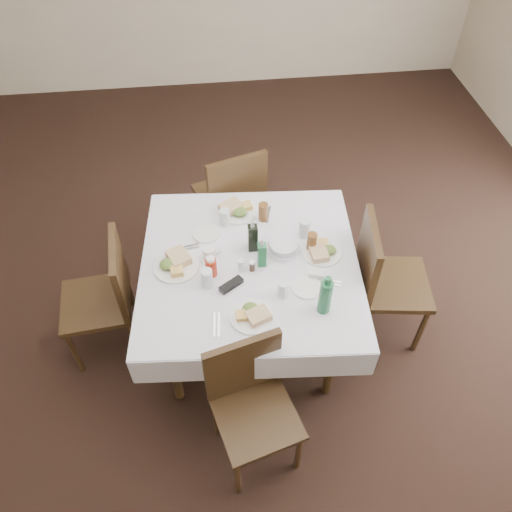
# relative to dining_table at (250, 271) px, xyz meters

# --- Properties ---
(ground_plane) EXTENTS (7.00, 7.00, 0.00)m
(ground_plane) POSITION_rel_dining_table_xyz_m (-0.02, 0.17, -0.68)
(ground_plane) COLOR black
(room_shell) EXTENTS (6.04, 7.04, 2.80)m
(room_shell) POSITION_rel_dining_table_xyz_m (-0.02, 0.17, 1.03)
(room_shell) COLOR #C3AF98
(room_shell) RESTS_ON ground
(dining_table) EXTENTS (1.47, 1.47, 0.76)m
(dining_table) POSITION_rel_dining_table_xyz_m (0.00, 0.00, 0.00)
(dining_table) COLOR black
(dining_table) RESTS_ON ground
(chair_north) EXTENTS (0.58, 0.58, 0.98)m
(chair_north) POSITION_rel_dining_table_xyz_m (-0.04, 0.89, -0.12)
(chair_north) COLOR black
(chair_north) RESTS_ON ground
(chair_south) EXTENTS (0.53, 0.53, 0.92)m
(chair_south) POSITION_rel_dining_table_xyz_m (-0.09, -0.78, -0.16)
(chair_south) COLOR black
(chair_south) RESTS_ON ground
(chair_east) EXTENTS (0.53, 0.53, 0.99)m
(chair_east) POSITION_rel_dining_table_xyz_m (0.87, -0.04, -0.12)
(chair_east) COLOR black
(chair_east) RESTS_ON ground
(chair_west) EXTENTS (0.49, 0.49, 0.95)m
(chair_west) POSITION_rel_dining_table_xyz_m (-0.93, 0.04, -0.14)
(chair_west) COLOR black
(chair_west) RESTS_ON ground
(meal_north) EXTENTS (0.28, 0.28, 0.06)m
(meal_north) POSITION_rel_dining_table_xyz_m (-0.04, 0.48, 0.10)
(meal_north) COLOR white
(meal_north) RESTS_ON dining_table
(meal_south) EXTENTS (0.25, 0.25, 0.05)m
(meal_south) POSITION_rel_dining_table_xyz_m (-0.03, -0.41, 0.10)
(meal_south) COLOR white
(meal_south) RESTS_ON dining_table
(meal_east) EXTENTS (0.25, 0.25, 0.06)m
(meal_east) POSITION_rel_dining_table_xyz_m (0.46, 0.02, 0.10)
(meal_east) COLOR white
(meal_east) RESTS_ON dining_table
(meal_west) EXTENTS (0.29, 0.29, 0.06)m
(meal_west) POSITION_rel_dining_table_xyz_m (-0.46, 0.03, 0.10)
(meal_west) COLOR white
(meal_west) RESTS_ON dining_table
(side_plate_a) EXTENTS (0.18, 0.18, 0.01)m
(side_plate_a) POSITION_rel_dining_table_xyz_m (-0.26, 0.29, 0.09)
(side_plate_a) COLOR white
(side_plate_a) RESTS_ON dining_table
(side_plate_b) EXTENTS (0.18, 0.18, 0.01)m
(side_plate_b) POSITION_rel_dining_table_xyz_m (0.31, -0.24, 0.08)
(side_plate_b) COLOR white
(side_plate_b) RESTS_ON dining_table
(water_n) EXTENTS (0.07, 0.07, 0.12)m
(water_n) POSITION_rel_dining_table_xyz_m (-0.13, 0.37, 0.14)
(water_n) COLOR silver
(water_n) RESTS_ON dining_table
(water_s) EXTENTS (0.06, 0.06, 0.11)m
(water_s) POSITION_rel_dining_table_xyz_m (0.16, -0.28, 0.13)
(water_s) COLOR silver
(water_s) RESTS_ON dining_table
(water_e) EXTENTS (0.07, 0.07, 0.13)m
(water_e) POSITION_rel_dining_table_xyz_m (0.38, 0.20, 0.14)
(water_e) COLOR silver
(water_e) RESTS_ON dining_table
(water_w) EXTENTS (0.07, 0.07, 0.13)m
(water_w) POSITION_rel_dining_table_xyz_m (-0.27, -0.15, 0.14)
(water_w) COLOR silver
(water_w) RESTS_ON dining_table
(iced_tea_a) EXTENTS (0.06, 0.06, 0.13)m
(iced_tea_a) POSITION_rel_dining_table_xyz_m (0.13, 0.38, 0.14)
(iced_tea_a) COLOR brown
(iced_tea_a) RESTS_ON dining_table
(iced_tea_b) EXTENTS (0.06, 0.06, 0.13)m
(iced_tea_b) POSITION_rel_dining_table_xyz_m (0.40, 0.07, 0.14)
(iced_tea_b) COLOR brown
(iced_tea_b) RESTS_ON dining_table
(bread_basket) EXTENTS (0.20, 0.20, 0.07)m
(bread_basket) POSITION_rel_dining_table_xyz_m (0.22, 0.08, 0.11)
(bread_basket) COLOR silver
(bread_basket) RESTS_ON dining_table
(oil_cruet_dark) EXTENTS (0.06, 0.06, 0.25)m
(oil_cruet_dark) POSITION_rel_dining_table_xyz_m (0.03, 0.12, 0.18)
(oil_cruet_dark) COLOR black
(oil_cruet_dark) RESTS_ON dining_table
(oil_cruet_green) EXTENTS (0.05, 0.05, 0.22)m
(oil_cruet_green) POSITION_rel_dining_table_xyz_m (0.07, -0.02, 0.17)
(oil_cruet_green) COLOR #1D663A
(oil_cruet_green) RESTS_ON dining_table
(ketchup_bottle) EXTENTS (0.07, 0.07, 0.15)m
(ketchup_bottle) POSITION_rel_dining_table_xyz_m (-0.24, -0.06, 0.15)
(ketchup_bottle) COLOR #AF240E
(ketchup_bottle) RESTS_ON dining_table
(salt_shaker) EXTENTS (0.04, 0.04, 0.08)m
(salt_shaker) POSITION_rel_dining_table_xyz_m (-0.06, -0.05, 0.12)
(salt_shaker) COLOR white
(salt_shaker) RESTS_ON dining_table
(pepper_shaker) EXTENTS (0.03, 0.03, 0.08)m
(pepper_shaker) POSITION_rel_dining_table_xyz_m (0.01, -0.06, 0.12)
(pepper_shaker) COLOR #3C2A1C
(pepper_shaker) RESTS_ON dining_table
(coffee_mug) EXTENTS (0.14, 0.12, 0.09)m
(coffee_mug) POSITION_rel_dining_table_xyz_m (-0.25, 0.06, 0.12)
(coffee_mug) COLOR white
(coffee_mug) RESTS_ON dining_table
(sunglasses) EXTENTS (0.16, 0.13, 0.03)m
(sunglasses) POSITION_rel_dining_table_xyz_m (-0.13, -0.18, 0.09)
(sunglasses) COLOR black
(sunglasses) RESTS_ON dining_table
(green_bottle) EXTENTS (0.07, 0.07, 0.28)m
(green_bottle) POSITION_rel_dining_table_xyz_m (0.38, -0.41, 0.20)
(green_bottle) COLOR #1D663A
(green_bottle) RESTS_ON dining_table
(sugar_caddy) EXTENTS (0.10, 0.07, 0.04)m
(sugar_caddy) POSITION_rel_dining_table_xyz_m (0.39, -0.16, 0.10)
(sugar_caddy) COLOR white
(sugar_caddy) RESTS_ON dining_table
(cutlery_n) EXTENTS (0.08, 0.17, 0.01)m
(cutlery_n) POSITION_rel_dining_table_xyz_m (0.16, 0.42, 0.08)
(cutlery_n) COLOR silver
(cutlery_n) RESTS_ON dining_table
(cutlery_s) EXTENTS (0.05, 0.17, 0.01)m
(cutlery_s) POSITION_rel_dining_table_xyz_m (-0.24, -0.44, 0.08)
(cutlery_s) COLOR silver
(cutlery_s) RESTS_ON dining_table
(cutlery_e) EXTENTS (0.17, 0.09, 0.01)m
(cutlery_e) POSITION_rel_dining_table_xyz_m (0.45, -0.21, 0.08)
(cutlery_e) COLOR silver
(cutlery_e) RESTS_ON dining_table
(cutlery_w) EXTENTS (0.17, 0.07, 0.01)m
(cutlery_w) POSITION_rel_dining_table_xyz_m (-0.39, 0.17, 0.08)
(cutlery_w) COLOR silver
(cutlery_w) RESTS_ON dining_table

